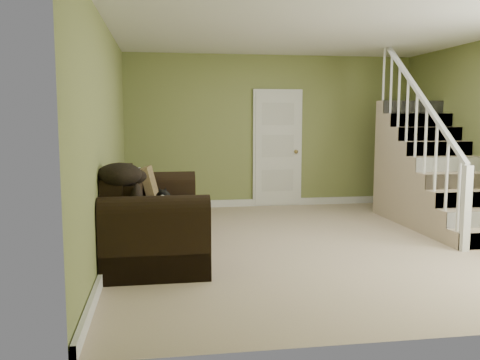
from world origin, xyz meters
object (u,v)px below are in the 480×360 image
object	(u,v)px
sofa	(152,221)
side_table	(140,201)
cat	(163,197)
banana	(177,216)

from	to	relation	value
sofa	side_table	bearing A→B (deg)	96.24
cat	sofa	bearing A→B (deg)	-126.48
sofa	side_table	world-z (taller)	sofa
sofa	cat	xyz separation A→B (m)	(0.14, 0.17, 0.24)
sofa	banana	distance (m)	0.75
sofa	cat	world-z (taller)	sofa
side_table	cat	xyz separation A→B (m)	(0.35, -1.72, 0.31)
side_table	banana	distance (m)	2.62
side_table	cat	world-z (taller)	side_table
side_table	banana	size ratio (longest dim) A/B	4.31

